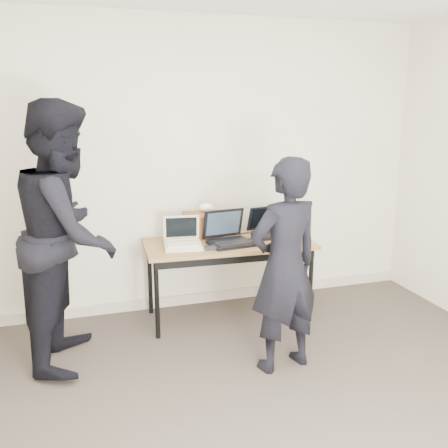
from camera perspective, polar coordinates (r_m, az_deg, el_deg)
name	(u,v)px	position (r m, az deg, el deg)	size (l,w,h in m)	color
room	(297,221)	(2.59, 8.38, 0.29)	(4.60, 4.60, 2.80)	#3F362F
desk	(229,249)	(4.48, 0.60, -2.86)	(1.53, 0.72, 0.72)	brown
laptop_beige	(183,241)	(4.34, -4.76, -1.94)	(0.36, 0.35, 0.26)	beige
laptop_center	(228,236)	(4.43, 0.49, -1.38)	(0.42, 0.40, 0.29)	black
laptop_right	(270,228)	(4.74, 5.30, -0.50)	(0.39, 0.38, 0.26)	black
leather_satchel	(203,224)	(4.59, -2.39, -0.04)	(0.38, 0.21, 0.25)	brown
tissue	(206,207)	(4.57, -2.06, 1.91)	(0.13, 0.10, 0.08)	white
equipment_box	(286,225)	(4.84, 7.05, -0.09)	(0.25, 0.21, 0.14)	black
power_brick	(211,248)	(4.24, -1.53, -2.75)	(0.09, 0.06, 0.03)	black
cables	(234,242)	(4.48, 1.17, -2.02)	(1.15, 0.46, 0.01)	black
person_typist	(285,266)	(3.63, 6.96, -4.82)	(0.58, 0.38, 1.59)	black
person_observer	(68,234)	(3.89, -17.44, -1.15)	(0.96, 0.75, 1.97)	black
baseboard	(196,298)	(5.01, -3.25, -8.46)	(4.50, 0.03, 0.10)	#B4A895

